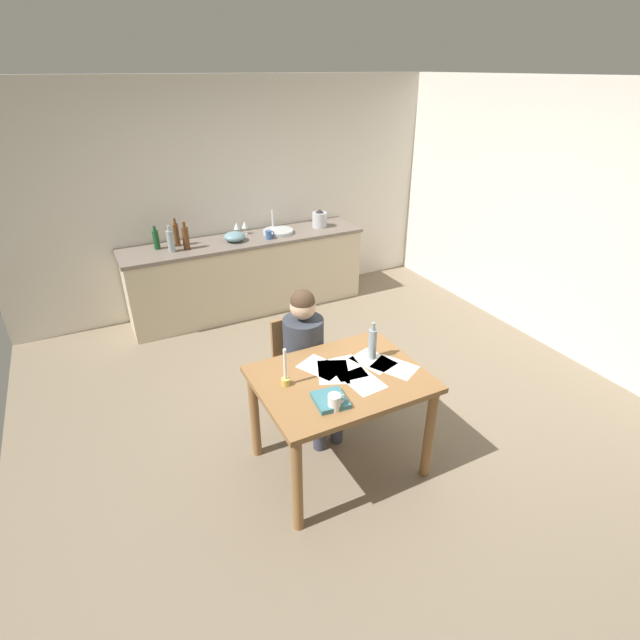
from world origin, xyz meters
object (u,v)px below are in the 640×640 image
object	(u,v)px
dining_table	(340,392)
chair_at_table	(299,364)
mixing_bowl	(234,237)
coffee_mug	(335,402)
book_magazine	(330,400)
person_seated	(308,353)
bottle_sauce	(186,238)
sink_unit	(278,231)
wine_glass_near_sink	(245,225)
teacup_on_counter	(269,235)
wine_glass_by_kettle	(237,226)
stovetop_kettle	(320,219)
bottle_wine_red	(176,234)
candlestick	(285,375)
wine_bottle_on_table	(372,343)
bottle_vinegar	(171,241)
bottle_oil	(156,239)

from	to	relation	value
dining_table	chair_at_table	world-z (taller)	chair_at_table
mixing_bowl	coffee_mug	bearing A→B (deg)	-96.87
book_magazine	person_seated	bearing A→B (deg)	81.70
bottle_sauce	mixing_bowl	size ratio (longest dim) A/B	1.27
sink_unit	wine_glass_near_sink	size ratio (longest dim) A/B	2.34
teacup_on_counter	wine_glass_by_kettle	bearing A→B (deg)	133.30
person_seated	wine_glass_by_kettle	bearing A→B (deg)	83.99
coffee_mug	stovetop_kettle	size ratio (longest dim) A/B	0.56
wine_glass_near_sink	sink_unit	bearing A→B (deg)	-22.00
dining_table	bottle_wine_red	xyz separation A→B (m)	(-0.44, 2.90, 0.37)
sink_unit	bottle_sauce	world-z (taller)	bottle_sauce
candlestick	stovetop_kettle	bearing A→B (deg)	58.89
bottle_sauce	stovetop_kettle	distance (m)	1.66
wine_bottle_on_table	person_seated	bearing A→B (deg)	125.52
dining_table	wine_glass_near_sink	xyz separation A→B (m)	(0.36, 2.96, 0.34)
teacup_on_counter	chair_at_table	bearing A→B (deg)	-105.41
sink_unit	teacup_on_counter	distance (m)	0.24
wine_bottle_on_table	bottle_wine_red	xyz separation A→B (m)	(-0.76, 2.80, 0.12)
wine_bottle_on_table	wine_glass_near_sink	size ratio (longest dim) A/B	1.89
wine_glass_near_sink	bottle_sauce	bearing A→B (deg)	-163.83
sink_unit	bottle_vinegar	distance (m)	1.27
dining_table	bottle_wine_red	distance (m)	2.96
bottle_oil	bottle_vinegar	size ratio (longest dim) A/B	0.89
mixing_bowl	candlestick	bearing A→B (deg)	-101.32
chair_at_table	book_magazine	world-z (taller)	chair_at_table
mixing_bowl	bottle_wine_red	bearing A→B (deg)	167.22
dining_table	bottle_vinegar	bearing A→B (deg)	101.21
candlestick	teacup_on_counter	world-z (taller)	candlestick
candlestick	bottle_sauce	world-z (taller)	bottle_sauce
chair_at_table	stovetop_kettle	world-z (taller)	stovetop_kettle
bottle_oil	stovetop_kettle	bearing A→B (deg)	-2.53
stovetop_kettle	candlestick	bearing A→B (deg)	-121.11
book_magazine	teacup_on_counter	world-z (taller)	teacup_on_counter
mixing_bowl	wine_glass_by_kettle	xyz separation A→B (m)	(0.10, 0.20, 0.05)
person_seated	book_magazine	world-z (taller)	person_seated
stovetop_kettle	wine_glass_near_sink	size ratio (longest dim) A/B	1.43
candlestick	mixing_bowl	world-z (taller)	candlestick
book_magazine	wine_glass_near_sink	distance (m)	3.23
bottle_oil	teacup_on_counter	xyz separation A→B (m)	(1.21, -0.24, -0.06)
sink_unit	stovetop_kettle	world-z (taller)	sink_unit
candlestick	stovetop_kettle	size ratio (longest dim) A/B	1.26
person_seated	wine_bottle_on_table	xyz separation A→B (m)	(0.31, -0.43, 0.24)
bottle_vinegar	person_seated	bearing A→B (deg)	-76.01
bottle_sauce	stovetop_kettle	size ratio (longest dim) A/B	1.38
coffee_mug	bottle_vinegar	xyz separation A→B (m)	(-0.34, 3.03, 0.18)
candlestick	bottle_vinegar	distance (m)	2.67
wine_glass_near_sink	stovetop_kettle	bearing A→B (deg)	-9.30
sink_unit	bottle_sauce	distance (m)	1.11
book_magazine	wine_glass_by_kettle	size ratio (longest dim) A/B	1.41
sink_unit	wine_glass_by_kettle	world-z (taller)	sink_unit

